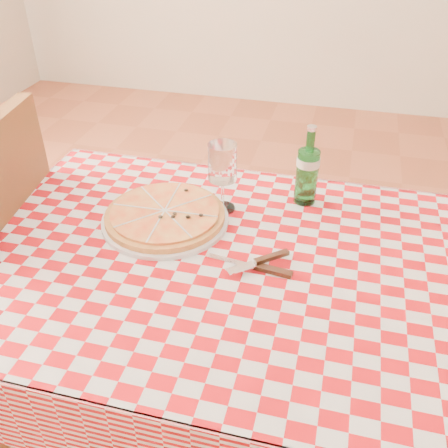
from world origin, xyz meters
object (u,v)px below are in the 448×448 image
object	(u,v)px
water_bottle	(308,165)
wine_glass	(223,178)
pizza_plate	(165,215)
dining_table	(226,289)

from	to	relation	value
water_bottle	wine_glass	world-z (taller)	water_bottle
pizza_plate	wine_glass	xyz separation A→B (m)	(0.13, 0.10, 0.08)
pizza_plate	water_bottle	size ratio (longest dim) A/B	1.48
pizza_plate	water_bottle	bearing A→B (deg)	29.30
dining_table	wine_glass	world-z (taller)	wine_glass
dining_table	pizza_plate	bearing A→B (deg)	149.42
water_bottle	wine_glass	xyz separation A→B (m)	(-0.22, -0.10, -0.02)
pizza_plate	wine_glass	distance (m)	0.18
pizza_plate	water_bottle	world-z (taller)	water_bottle
water_bottle	wine_glass	bearing A→B (deg)	-155.75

